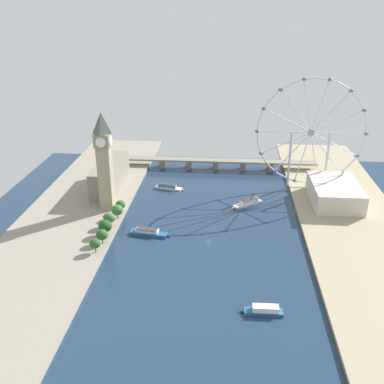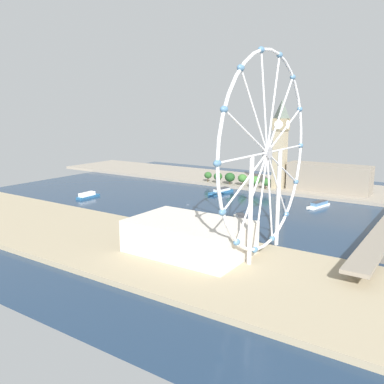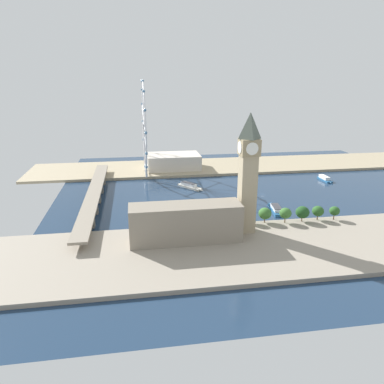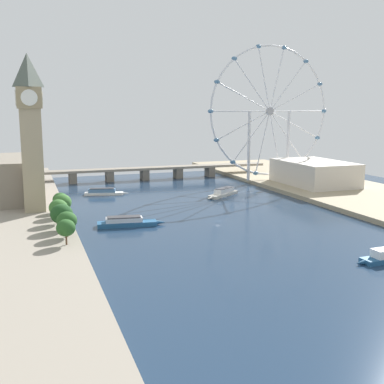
{
  "view_description": "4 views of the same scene",
  "coord_description": "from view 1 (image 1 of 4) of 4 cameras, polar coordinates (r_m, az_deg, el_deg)",
  "views": [
    {
      "loc": [
        12.97,
        -313.47,
        176.92
      ],
      "look_at": [
        -19.12,
        69.03,
        12.1
      ],
      "focal_mm": 41.66,
      "sensor_mm": 36.0,
      "label": 1
    },
    {
      "loc": [
        295.61,
        203.19,
        82.29
      ],
      "look_at": [
        -1.94,
        2.98,
        9.16
      ],
      "focal_mm": 38.25,
      "sensor_mm": 36.0,
      "label": 2
    },
    {
      "loc": [
        -341.22,
        127.85,
        113.98
      ],
      "look_at": [
        -4.58,
        74.28,
        7.4
      ],
      "focal_mm": 34.3,
      "sensor_mm": 36.0,
      "label": 3
    },
    {
      "loc": [
        -98.41,
        -235.96,
        60.7
      ],
      "look_at": [
        -4.75,
        29.01,
        11.86
      ],
      "focal_mm": 44.45,
      "sensor_mm": 36.0,
      "label": 4
    }
  ],
  "objects": [
    {
      "name": "parliament_block",
      "position": [
        453.96,
        -10.45,
        2.13
      ],
      "size": [
        22.0,
        78.38,
        26.82
      ],
      "primitive_type": "cube",
      "color": "gray",
      "rests_on": "riverbank_left"
    },
    {
      "name": "riverside_hall",
      "position": [
        437.83,
        17.79,
        -0.06
      ],
      "size": [
        42.84,
        65.7,
        18.09
      ],
      "primitive_type": "cube",
      "color": "beige",
      "rests_on": "riverbank_right"
    },
    {
      "name": "ferris_wheel",
      "position": [
        452.04,
        15.0,
        7.27
      ],
      "size": [
        109.12,
        3.2,
        109.43
      ],
      "color": "silver",
      "rests_on": "riverbank_right"
    },
    {
      "name": "ground_plane",
      "position": [
        360.19,
        2.13,
        -6.2
      ],
      "size": [
        414.11,
        414.11,
        0.0
      ],
      "primitive_type": "plane",
      "color": "#1E334C"
    },
    {
      "name": "clock_tower",
      "position": [
        397.8,
        -11.15,
        4.03
      ],
      "size": [
        14.36,
        14.36,
        88.41
      ],
      "color": "tan",
      "rests_on": "riverbank_left"
    },
    {
      "name": "tour_boat_3",
      "position": [
        422.62,
        7.18,
        -1.36
      ],
      "size": [
        31.62,
        25.19,
        5.65
      ],
      "rotation": [
        0.0,
        0.0,
        3.78
      ],
      "color": "beige",
      "rests_on": "ground_plane"
    },
    {
      "name": "tour_boat_0",
      "position": [
        369.1,
        -5.53,
        -5.14
      ],
      "size": [
        36.68,
        12.3,
        5.28
      ],
      "rotation": [
        0.0,
        0.0,
        6.14
      ],
      "color": "#235684",
      "rests_on": "ground_plane"
    },
    {
      "name": "tree_row_embankment",
      "position": [
        372.36,
        -10.58,
        -3.71
      ],
      "size": [
        13.04,
        78.51,
        12.71
      ],
      "color": "#513823",
      "rests_on": "riverbank_left"
    },
    {
      "name": "riverbank_right",
      "position": [
        375.41,
        21.2,
        -6.35
      ],
      "size": [
        90.0,
        520.0,
        3.0
      ],
      "primitive_type": "cube",
      "color": "tan",
      "rests_on": "ground_plane"
    },
    {
      "name": "river_bridge",
      "position": [
        510.06,
        3.07,
        3.86
      ],
      "size": [
        226.11,
        13.12,
        10.79
      ],
      "color": "gray",
      "rests_on": "ground_plane"
    },
    {
      "name": "tour_boat_2",
      "position": [
        286.23,
        9.19,
        -14.71
      ],
      "size": [
        27.96,
        7.19,
        5.39
      ],
      "rotation": [
        0.0,
        0.0,
        3.16
      ],
      "color": "#235684",
      "rests_on": "ground_plane"
    },
    {
      "name": "tour_boat_1",
      "position": [
        455.98,
        -3.03,
        0.66
      ],
      "size": [
        32.04,
        12.77,
        4.98
      ],
      "rotation": [
        0.0,
        0.0,
        6.04
      ],
      "color": "white",
      "rests_on": "ground_plane"
    },
    {
      "name": "riverbank_left",
      "position": [
        383.76,
        -16.46,
        -5.01
      ],
      "size": [
        90.0,
        520.0,
        3.0
      ],
      "primitive_type": "cube",
      "color": "gray",
      "rests_on": "ground_plane"
    }
  ]
}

